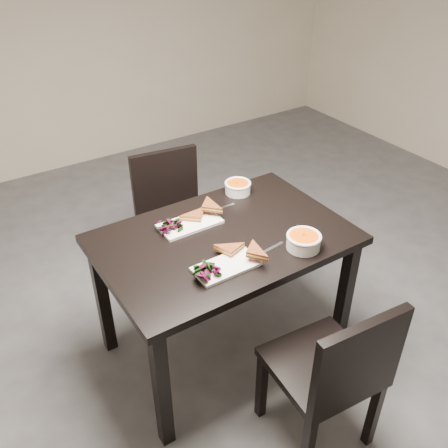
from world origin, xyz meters
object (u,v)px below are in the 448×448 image
(chair_far, at_px, (173,212))
(plate_near, at_px, (226,266))
(table, at_px, (224,252))
(soup_bowl_far, at_px, (238,187))
(chair_near, at_px, (335,370))
(soup_bowl_near, at_px, (304,240))
(plate_far, at_px, (190,224))

(chair_far, bearing_deg, plate_near, -94.81)
(table, height_order, chair_far, chair_far)
(soup_bowl_far, bearing_deg, chair_far, 117.61)
(chair_near, bearing_deg, soup_bowl_far, 82.67)
(plate_near, relative_size, soup_bowl_near, 1.80)
(table, xyz_separation_m, soup_bowl_far, (0.29, 0.31, 0.14))
(chair_far, relative_size, plate_near, 2.89)
(table, height_order, soup_bowl_near, soup_bowl_near)
(soup_bowl_near, xyz_separation_m, plate_far, (-0.35, 0.45, -0.03))
(plate_far, relative_size, soup_bowl_far, 2.12)
(chair_near, height_order, plate_near, chair_near)
(table, bearing_deg, chair_near, -85.13)
(table, bearing_deg, plate_far, 117.68)
(plate_near, bearing_deg, table, 59.42)
(plate_near, bearing_deg, soup_bowl_near, -10.61)
(chair_near, xyz_separation_m, soup_bowl_near, (0.19, 0.46, 0.31))
(table, distance_m, chair_near, 0.76)
(table, relative_size, chair_far, 1.41)
(chair_near, height_order, soup_bowl_near, chair_near)
(table, bearing_deg, chair_far, 83.33)
(chair_near, relative_size, soup_bowl_near, 5.20)
(chair_near, bearing_deg, plate_near, 114.30)
(chair_near, xyz_separation_m, plate_far, (-0.15, 0.91, 0.27))
(chair_far, height_order, soup_bowl_far, chair_far)
(chair_far, height_order, soup_bowl_near, chair_far)
(chair_far, bearing_deg, soup_bowl_near, -72.19)
(table, height_order, chair_near, chair_near)
(chair_near, distance_m, chair_far, 1.45)
(soup_bowl_near, distance_m, soup_bowl_far, 0.59)
(plate_near, height_order, plate_far, same)
(soup_bowl_near, bearing_deg, plate_near, 169.39)
(chair_far, xyz_separation_m, soup_bowl_near, (0.17, -0.99, 0.31))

